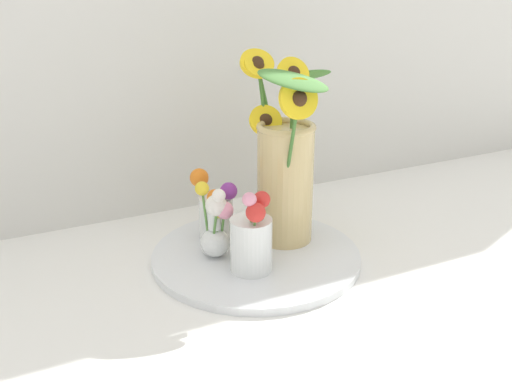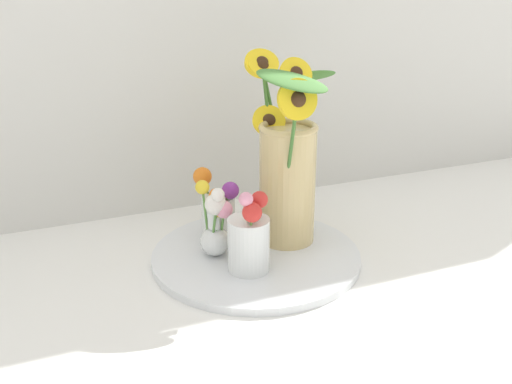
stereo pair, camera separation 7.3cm
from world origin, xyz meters
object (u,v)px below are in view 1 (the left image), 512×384
(mason_jar_sunflowers, at_px, (285,170))
(vase_bulb_right, at_px, (216,224))
(vase_small_back, at_px, (215,211))
(serving_tray, at_px, (256,256))
(vase_small_center, at_px, (252,240))

(mason_jar_sunflowers, xyz_separation_m, vase_bulb_right, (-0.16, -0.02, -0.08))
(mason_jar_sunflowers, height_order, vase_small_back, mason_jar_sunflowers)
(serving_tray, relative_size, vase_small_back, 2.82)
(vase_small_back, bearing_deg, vase_small_center, -86.86)
(serving_tray, bearing_deg, vase_bulb_right, 165.98)
(vase_bulb_right, bearing_deg, mason_jar_sunflowers, 5.95)
(vase_bulb_right, bearing_deg, serving_tray, -14.02)
(serving_tray, distance_m, mason_jar_sunflowers, 0.19)
(serving_tray, xyz_separation_m, mason_jar_sunflowers, (0.08, 0.04, 0.17))
(mason_jar_sunflowers, distance_m, vase_bulb_right, 0.19)
(serving_tray, xyz_separation_m, vase_small_center, (-0.04, -0.06, 0.07))
(mason_jar_sunflowers, bearing_deg, vase_small_back, 154.69)
(mason_jar_sunflowers, relative_size, vase_bulb_right, 2.52)
(serving_tray, relative_size, vase_bulb_right, 2.73)
(serving_tray, bearing_deg, mason_jar_sunflowers, 23.59)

